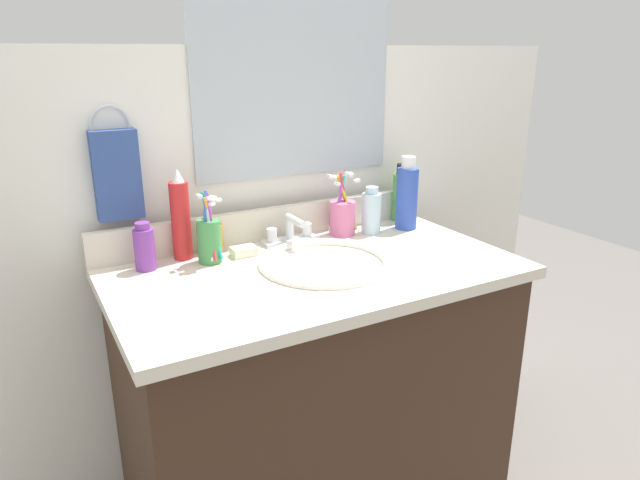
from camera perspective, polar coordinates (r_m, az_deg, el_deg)
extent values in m
cube|color=#382316|center=(1.60, -0.28, -16.31)|extent=(0.96, 0.51, 0.75)
cube|color=beige|center=(1.42, -0.30, -3.30)|extent=(1.00, 0.55, 0.03)
cube|color=beige|center=(1.62, -4.82, 1.69)|extent=(1.00, 0.02, 0.09)
cube|color=white|center=(1.73, -5.52, -3.22)|extent=(2.10, 0.04, 1.30)
cube|color=#B2BCC6|center=(1.63, -2.50, 16.33)|extent=(0.60, 0.01, 0.56)
torus|color=silver|center=(1.48, -20.27, 10.76)|extent=(0.10, 0.01, 0.10)
cube|color=#334C8C|center=(1.48, -19.64, 6.11)|extent=(0.11, 0.04, 0.22)
torus|color=white|center=(1.43, 0.54, -2.27)|extent=(0.34, 0.34, 0.02)
ellipsoid|color=white|center=(1.44, 0.54, -3.93)|extent=(0.29, 0.29, 0.11)
cylinder|color=#B2B5BA|center=(1.46, 0.53, -5.20)|extent=(0.04, 0.04, 0.01)
cube|color=silver|center=(1.59, -3.02, 0.00)|extent=(0.16, 0.05, 0.01)
cylinder|color=silver|center=(1.58, -3.04, 1.23)|extent=(0.02, 0.02, 0.06)
cylinder|color=silver|center=(1.54, -2.49, 1.96)|extent=(0.02, 0.09, 0.02)
cylinder|color=silver|center=(1.56, -4.84, 0.52)|extent=(0.03, 0.03, 0.04)
cylinder|color=silver|center=(1.61, -1.28, 1.11)|extent=(0.03, 0.03, 0.04)
cylinder|color=#4C9E4C|center=(1.80, 8.10, 4.26)|extent=(0.05, 0.05, 0.15)
cylinder|color=black|center=(1.78, 8.23, 7.05)|extent=(0.03, 0.03, 0.03)
cylinder|color=#7A3899|center=(1.44, -17.13, -0.91)|extent=(0.05, 0.05, 0.10)
cylinder|color=#7A3899|center=(1.43, -17.36, 1.35)|extent=(0.03, 0.03, 0.02)
cylinder|color=silver|center=(1.67, 5.15, 2.67)|extent=(0.06, 0.06, 0.12)
cylinder|color=silver|center=(1.65, 5.22, 4.98)|extent=(0.04, 0.04, 0.02)
cylinder|color=#2D4CB2|center=(1.71, 8.68, 4.10)|extent=(0.06, 0.06, 0.18)
cylinder|color=white|center=(1.69, 8.86, 7.68)|extent=(0.04, 0.04, 0.04)
cylinder|color=red|center=(1.48, -13.74, 1.87)|extent=(0.05, 0.05, 0.20)
cone|color=white|center=(1.46, -14.09, 6.28)|extent=(0.03, 0.03, 0.03)
cylinder|color=gold|center=(1.53, -10.40, 0.16)|extent=(0.04, 0.04, 0.08)
cylinder|color=white|center=(1.52, -10.50, 1.83)|extent=(0.02, 0.02, 0.02)
cylinder|color=#D16693|center=(1.65, 2.25, 2.20)|extent=(0.07, 0.07, 0.10)
cylinder|color=#B23FBF|center=(1.63, 1.93, 3.42)|extent=(0.03, 0.01, 0.16)
cube|color=white|center=(1.61, 1.72, 5.66)|extent=(0.01, 0.02, 0.01)
cylinder|color=yellow|center=(1.64, 2.72, 3.72)|extent=(0.06, 0.03, 0.16)
cube|color=white|center=(1.63, 3.73, 5.94)|extent=(0.01, 0.02, 0.01)
cylinder|color=#D8333F|center=(1.65, 2.52, 3.98)|extent=(0.06, 0.03, 0.17)
cube|color=white|center=(1.65, 3.07, 6.56)|extent=(0.01, 0.02, 0.01)
cylinder|color=white|center=(1.63, 1.82, 3.88)|extent=(0.05, 0.03, 0.17)
cube|color=white|center=(1.61, 1.00, 6.35)|extent=(0.01, 0.02, 0.01)
cylinder|color=#26B2B2|center=(1.65, 1.96, 3.80)|extent=(0.02, 0.05, 0.17)
cube|color=white|center=(1.64, 1.50, 6.25)|extent=(0.01, 0.02, 0.01)
cylinder|color=#3F8C47|center=(1.46, -11.01, -0.13)|extent=(0.06, 0.06, 0.11)
cylinder|color=#B23FBF|center=(1.44, -10.76, 1.33)|extent=(0.02, 0.02, 0.17)
cube|color=white|center=(1.41, -10.63, 4.15)|extent=(0.01, 0.02, 0.01)
cylinder|color=white|center=(1.43, -11.05, 1.38)|extent=(0.01, 0.04, 0.17)
cube|color=white|center=(1.40, -11.11, 4.09)|extent=(0.01, 0.02, 0.01)
cylinder|color=#D8333F|center=(1.43, -10.95, 1.19)|extent=(0.01, 0.05, 0.16)
cube|color=white|center=(1.40, -10.77, 3.54)|extent=(0.01, 0.02, 0.01)
cylinder|color=orange|center=(1.45, -10.92, 1.37)|extent=(0.04, 0.04, 0.16)
cube|color=white|center=(1.45, -10.75, 4.09)|extent=(0.01, 0.02, 0.01)
cylinder|color=blue|center=(1.44, -11.47, 1.41)|extent=(0.03, 0.01, 0.18)
cube|color=white|center=(1.41, -12.01, 4.30)|extent=(0.01, 0.02, 0.01)
cylinder|color=#26B2B2|center=(1.44, -10.77, 1.39)|extent=(0.04, 0.05, 0.17)
cube|color=white|center=(1.40, -10.11, 3.95)|extent=(0.01, 0.02, 0.01)
cube|color=white|center=(1.50, -7.63, -1.13)|extent=(0.06, 0.04, 0.02)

